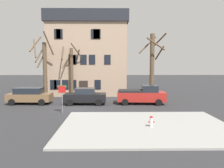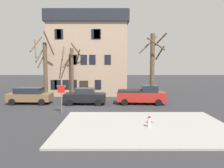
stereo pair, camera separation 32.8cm
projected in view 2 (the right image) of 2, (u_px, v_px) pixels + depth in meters
The scene contains 12 objects.
ground_plane at pixel (77, 108), 21.58m from camera, with size 120.00×120.00×0.00m, color #2D2D30.
sidewalk_slab at pixel (144, 126), 15.00m from camera, with size 11.50×8.23×0.12m, color #999993.
building_main at pixel (90, 54), 32.03m from camera, with size 10.90×8.59×11.12m.
tree_bare_near at pixel (45, 66), 27.07m from camera, with size 2.72×3.10×8.07m.
tree_bare_mid at pixel (72, 70), 27.67m from camera, with size 2.55×2.49×6.76m.
tree_bare_far at pixel (153, 63), 26.66m from camera, with size 3.30×3.09×7.98m.
car_brown_wagon at pixel (30, 95), 23.58m from camera, with size 4.58×2.14×1.74m.
car_black_sedan at pixel (85, 96), 23.28m from camera, with size 4.35×2.07×1.73m.
pickup_truck_red at pixel (142, 95), 23.44m from camera, with size 5.14×2.36×1.99m.
fire_hydrant at pixel (149, 121), 14.58m from camera, with size 0.42×0.22×0.74m.
street_sign_pole at pixel (61, 94), 18.90m from camera, with size 0.76×0.07×2.45m.
bicycle_leaning at pixel (34, 96), 27.14m from camera, with size 1.70×0.50×1.03m.
Camera 2 is at (3.45, -21.26, 4.33)m, focal length 35.41 mm.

